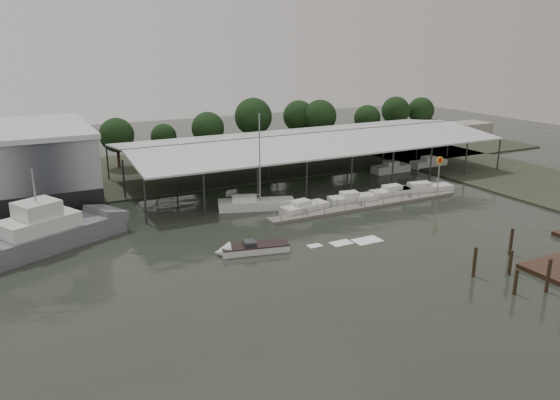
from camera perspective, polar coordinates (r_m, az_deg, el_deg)
name	(u,v)px	position (r m, az deg, el deg)	size (l,w,h in m)	color
ground	(305,253)	(55.84, 2.58, -5.55)	(200.00, 200.00, 0.00)	#262C24
land_strip_far	(180,169)	(92.95, -10.43, 3.25)	(140.00, 30.00, 0.30)	#34382A
land_strip_east	(526,180)	(92.06, 24.31, 1.91)	(20.00, 60.00, 0.30)	#34382A
covered_boat_shed	(310,138)	(85.81, 3.18, 6.52)	(58.24, 24.00, 6.96)	silver
floating_dock	(367,206)	(71.49, 9.04, -0.59)	(28.00, 2.00, 1.40)	slate
shell_fuel_sign	(439,168)	(78.09, 16.31, 3.23)	(1.10, 0.18, 5.55)	gray
distant_commercial_buildings	(437,130)	(124.90, 16.11, 7.04)	(22.00, 8.00, 4.00)	gray
grey_trawler	(50,232)	(61.78, -22.90, -3.13)	(16.99, 11.51, 8.84)	slate
white_sailboat	(255,204)	(69.82, -2.62, -0.43)	(10.01, 5.62, 12.43)	white
speedboat_underway	(249,249)	(55.82, -3.26, -5.14)	(18.41, 5.65, 2.00)	white
moored_cruiser_0	(304,208)	(68.39, 2.53, -0.82)	(6.70, 3.20, 1.70)	white
moored_cruiser_1	(352,199)	(72.73, 7.52, 0.11)	(6.69, 3.00, 1.70)	white
moored_cruiser_2	(394,192)	(77.00, 11.86, 0.81)	(7.26, 2.54, 1.70)	white
moored_cruiser_3	(422,189)	(79.35, 14.57, 1.10)	(9.30, 3.59, 1.70)	white
mooring_pilings	(521,270)	(53.65, 23.84, -6.75)	(7.65, 9.96, 3.65)	#37291B
horizon_tree_line	(297,119)	(107.05, 1.80, 8.49)	(72.10, 9.77, 10.51)	black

